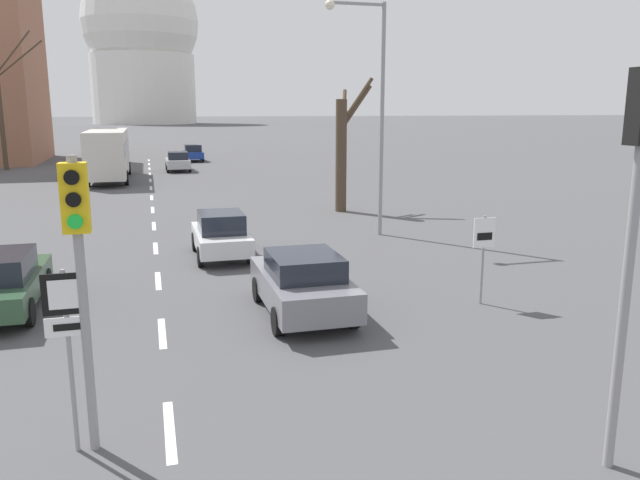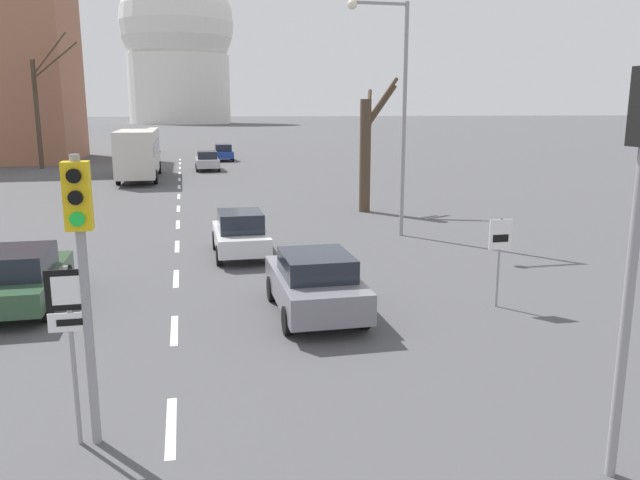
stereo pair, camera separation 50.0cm
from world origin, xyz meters
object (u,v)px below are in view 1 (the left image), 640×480
at_px(sedan_far_left, 114,145).
at_px(city_bus, 108,151).
at_px(sedan_near_left, 193,153).
at_px(sedan_distant_centre, 221,234).
at_px(traffic_signal_centre_tall, 79,249).
at_px(route_sign_post, 67,329).
at_px(traffic_signal_near_right, 636,196).
at_px(sedan_far_right, 178,161).
at_px(speed_limit_sign, 484,245).
at_px(sedan_mid_centre, 303,283).
at_px(street_lamp_right, 372,97).

bearing_deg(sedan_far_left, city_bus, -88.12).
relative_size(sedan_near_left, sedan_distant_centre, 1.00).
xyz_separation_m(traffic_signal_centre_tall, route_sign_post, (-0.24, 0.00, -1.15)).
bearing_deg(sedan_distant_centre, sedan_near_left, 87.22).
xyz_separation_m(sedan_near_left, sedan_distant_centre, (-1.94, -40.08, -0.01)).
height_order(traffic_signal_near_right, city_bus, traffic_signal_near_right).
bearing_deg(sedan_far_right, traffic_signal_near_right, -85.27).
xyz_separation_m(route_sign_post, speed_limit_sign, (9.33, 4.76, -0.33)).
height_order(sedan_mid_centre, sedan_far_left, sedan_mid_centre).
bearing_deg(speed_limit_sign, sedan_far_left, 100.61).
distance_m(sedan_far_left, sedan_far_right, 25.54).
bearing_deg(route_sign_post, sedan_far_right, 85.21).
relative_size(route_sign_post, sedan_far_right, 0.68).
bearing_deg(route_sign_post, sedan_near_left, 84.03).
bearing_deg(sedan_far_left, street_lamp_right, -77.32).
bearing_deg(street_lamp_right, sedan_far_right, 102.01).
bearing_deg(sedan_distant_centre, traffic_signal_near_right, -74.98).
distance_m(sedan_near_left, sedan_distant_centre, 40.12).
distance_m(traffic_signal_centre_tall, street_lamp_right, 16.96).
relative_size(traffic_signal_near_right, sedan_mid_centre, 1.34).
bearing_deg(city_bus, sedan_far_left, 91.88).
relative_size(sedan_mid_centre, sedan_far_left, 1.06).
bearing_deg(street_lamp_right, city_bus, 115.54).
relative_size(sedan_far_left, sedan_far_right, 0.97).
bearing_deg(route_sign_post, sedan_distant_centre, 73.50).
bearing_deg(traffic_signal_centre_tall, city_bus, 92.53).
distance_m(traffic_signal_near_right, sedan_far_left, 70.42).
bearing_deg(route_sign_post, traffic_signal_near_right, -18.38).
distance_m(route_sign_post, sedan_mid_centre, 7.06).
bearing_deg(city_bus, sedan_far_right, 47.87).
height_order(speed_limit_sign, city_bus, city_bus).
height_order(sedan_far_right, sedan_distant_centre, same).
bearing_deg(sedan_far_right, traffic_signal_centre_tall, -94.46).
relative_size(traffic_signal_near_right, city_bus, 0.51).
distance_m(route_sign_post, street_lamp_right, 17.29).
height_order(traffic_signal_near_right, sedan_distant_centre, traffic_signal_near_right).
xyz_separation_m(traffic_signal_centre_tall, city_bus, (-1.63, 36.97, -0.99)).
bearing_deg(street_lamp_right, speed_limit_sign, -91.80).
relative_size(traffic_signal_near_right, sedan_distant_centre, 1.44).
distance_m(sedan_near_left, sedan_far_right, 9.55).
bearing_deg(traffic_signal_centre_tall, street_lamp_right, 56.08).
bearing_deg(sedan_near_left, route_sign_post, -95.97).
bearing_deg(sedan_mid_centre, traffic_signal_near_right, -71.23).
relative_size(speed_limit_sign, sedan_far_left, 0.59).
distance_m(speed_limit_sign, sedan_near_left, 47.20).
height_order(street_lamp_right, sedan_mid_centre, street_lamp_right).
bearing_deg(sedan_far_left, route_sign_post, -87.97).
xyz_separation_m(speed_limit_sign, city_bus, (-10.72, 32.21, 0.49)).
relative_size(sedan_mid_centre, city_bus, 0.38).
relative_size(traffic_signal_near_right, sedan_near_left, 1.45).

